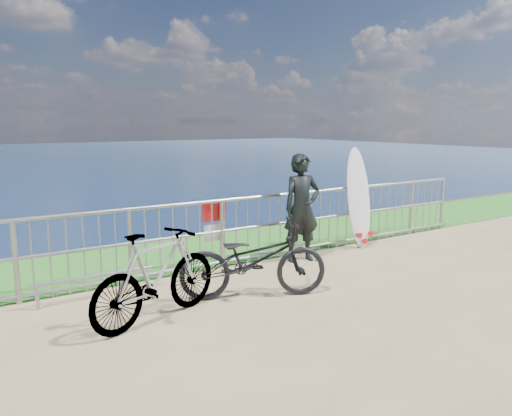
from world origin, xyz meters
TOP-DOWN VIEW (x-y plane):
  - grass_strip at (0.00, 2.70)m, footprint 120.00×120.00m
  - railing at (0.01, 1.60)m, footprint 10.06×0.10m
  - surfer at (0.84, 1.25)m, footprint 0.72×0.54m
  - surfboard at (2.33, 1.43)m, footprint 0.55×0.50m
  - bicycle_near at (-0.81, 0.17)m, footprint 2.08×1.41m
  - bicycle_far at (-2.19, 0.11)m, footprint 1.90×1.06m
  - bike_rack at (-2.62, 1.24)m, footprint 1.63×0.05m

SIDE VIEW (x-z plane):
  - grass_strip at x=0.00m, z-range 0.01..0.01m
  - bike_rack at x=-2.62m, z-range 0.11..0.45m
  - bicycle_near at x=-0.81m, z-range 0.00..1.03m
  - bicycle_far at x=-2.19m, z-range 0.00..1.10m
  - railing at x=0.01m, z-range 0.01..1.14m
  - surfboard at x=2.33m, z-range -0.07..1.80m
  - surfer at x=0.84m, z-range 0.00..1.81m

